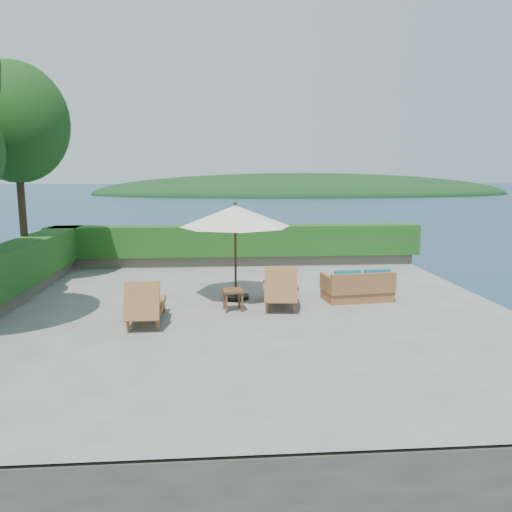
{
  "coord_description": "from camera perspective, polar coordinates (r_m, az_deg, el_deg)",
  "views": [
    {
      "loc": [
        -0.61,
        -11.04,
        3.06
      ],
      "look_at": [
        0.3,
        0.8,
        1.1
      ],
      "focal_mm": 35.0,
      "sensor_mm": 36.0,
      "label": 1
    }
  ],
  "objects": [
    {
      "name": "offshore_island",
      "position": [
        153.32,
        5.28,
        7.08
      ],
      "size": [
        126.0,
        57.6,
        12.6
      ],
      "primitive_type": "ellipsoid",
      "color": "black",
      "rests_on": "ocean"
    },
    {
      "name": "wicker_loveseat",
      "position": [
        12.42,
        11.59,
        -3.6
      ],
      "size": [
        1.73,
        1.03,
        0.81
      ],
      "rotation": [
        0.0,
        0.0,
        0.12
      ],
      "color": "#915A35",
      "rests_on": "ground"
    },
    {
      "name": "ocean",
      "position": [
        12.61,
        -1.15,
        -19.35
      ],
      "size": [
        600.0,
        600.0,
        0.0
      ],
      "primitive_type": "plane",
      "color": "#173149",
      "rests_on": "ground"
    },
    {
      "name": "planter_wall_far",
      "position": [
        16.9,
        -2.26,
        -0.45
      ],
      "size": [
        12.0,
        0.6,
        0.36
      ],
      "primitive_type": "cube",
      "color": "#686253",
      "rests_on": "ground"
    },
    {
      "name": "patio_umbrella",
      "position": [
        12.07,
        -2.39,
        4.48
      ],
      "size": [
        2.85,
        2.85,
        2.41
      ],
      "rotation": [
        0.0,
        0.0,
        0.06
      ],
      "color": "black",
      "rests_on": "ground"
    },
    {
      "name": "lounge_right",
      "position": [
        11.61,
        2.8,
        -3.75
      ],
      "size": [
        0.91,
        1.83,
        1.02
      ],
      "rotation": [
        0.0,
        0.0,
        -0.11
      ],
      "color": "#915A35",
      "rests_on": "ground"
    },
    {
      "name": "side_table",
      "position": [
        11.28,
        -2.66,
        -4.28
      ],
      "size": [
        0.52,
        0.52,
        0.49
      ],
      "rotation": [
        0.0,
        0.0,
        0.14
      ],
      "color": "brown",
      "rests_on": "ground"
    },
    {
      "name": "ground",
      "position": [
        11.48,
        -1.2,
        -6.09
      ],
      "size": [
        12.0,
        12.0,
        0.0
      ],
      "primitive_type": "plane",
      "color": "gray",
      "rests_on": "ground"
    },
    {
      "name": "tree_far",
      "position": [
        15.29,
        -25.78,
        13.51
      ],
      "size": [
        2.8,
        2.8,
        6.03
      ],
      "color": "#3B2816",
      "rests_on": "ground"
    },
    {
      "name": "foundation",
      "position": [
        11.98,
        -1.17,
        -13.26
      ],
      "size": [
        12.0,
        12.0,
        3.0
      ],
      "primitive_type": "cube",
      "color": "#5D5649",
      "rests_on": "ocean"
    },
    {
      "name": "lounge_left",
      "position": [
        10.55,
        -12.52,
        -5.42
      ],
      "size": [
        0.79,
        1.7,
        0.97
      ],
      "rotation": [
        0.0,
        0.0,
        0.02
      ],
      "color": "#915A35",
      "rests_on": "ground"
    },
    {
      "name": "hedge_far",
      "position": [
        16.8,
        -2.27,
        1.81
      ],
      "size": [
        12.4,
        0.9,
        1.0
      ],
      "primitive_type": "cube",
      "color": "#1A4513",
      "rests_on": "planter_wall_far"
    }
  ]
}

